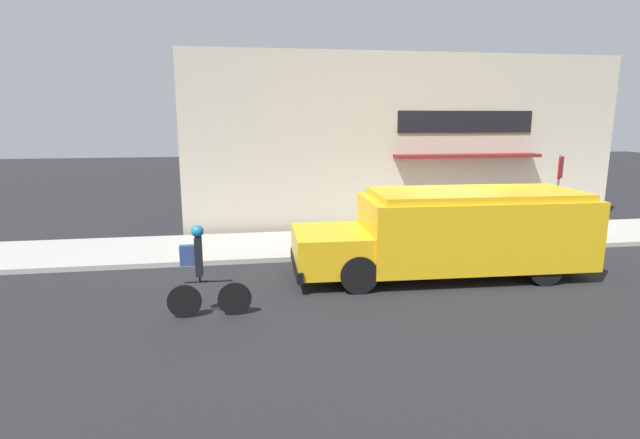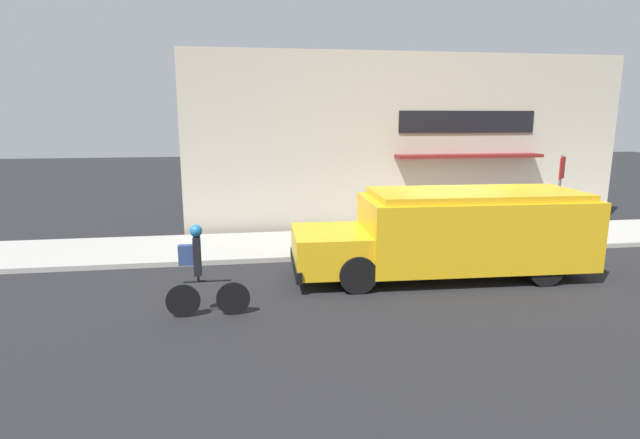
# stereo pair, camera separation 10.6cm
# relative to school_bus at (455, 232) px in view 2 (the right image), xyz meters

# --- Properties ---
(ground_plane) EXTENTS (70.00, 70.00, 0.00)m
(ground_plane) POSITION_rel_school_bus_xyz_m (0.56, 1.61, -1.02)
(ground_plane) COLOR #232326
(sidewalk) EXTENTS (28.00, 2.86, 0.13)m
(sidewalk) POSITION_rel_school_bus_xyz_m (0.56, 3.04, -0.96)
(sidewalk) COLOR #ADAAA3
(sidewalk) RESTS_ON ground_plane
(storefront) EXTENTS (14.10, 0.79, 5.50)m
(storefront) POSITION_rel_school_bus_xyz_m (0.62, 4.89, 1.73)
(storefront) COLOR beige
(storefront) RESTS_ON ground_plane
(school_bus) EXTENTS (6.65, 2.71, 1.94)m
(school_bus) POSITION_rel_school_bus_xyz_m (0.00, 0.00, 0.00)
(school_bus) COLOR yellow
(school_bus) RESTS_ON ground_plane
(cyclist) EXTENTS (1.50, 0.22, 1.70)m
(cyclist) POSITION_rel_school_bus_xyz_m (-5.48, -1.59, -0.17)
(cyclist) COLOR black
(cyclist) RESTS_ON ground_plane
(stop_sign_post) EXTENTS (0.45, 0.45, 2.40)m
(stop_sign_post) POSITION_rel_school_bus_xyz_m (3.99, 2.20, 0.71)
(stop_sign_post) COLOR slate
(stop_sign_post) RESTS_ON sidewalk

